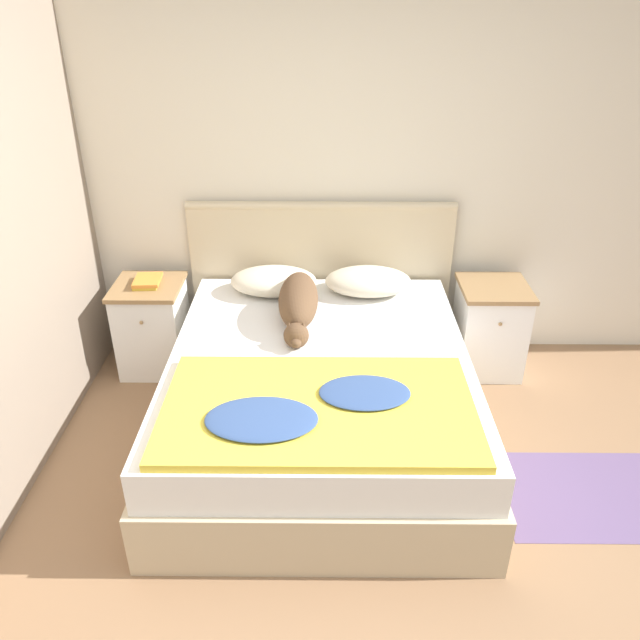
% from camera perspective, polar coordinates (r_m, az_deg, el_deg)
% --- Properties ---
extents(ground_plane, '(16.00, 16.00, 0.00)m').
position_cam_1_polar(ground_plane, '(2.92, 2.30, -23.76)').
color(ground_plane, '#896647').
extents(wall_back, '(9.00, 0.06, 2.55)m').
position_cam_1_polar(wall_back, '(4.05, 1.83, 13.78)').
color(wall_back, beige).
rests_on(wall_back, ground_plane).
extents(wall_side_left, '(0.06, 3.10, 2.55)m').
position_cam_1_polar(wall_side_left, '(3.39, -26.99, 7.65)').
color(wall_side_left, gray).
rests_on(wall_side_left, ground_plane).
extents(bed, '(1.66, 1.95, 0.56)m').
position_cam_1_polar(bed, '(3.50, -0.03, -7.04)').
color(bed, '#C6B28E').
rests_on(bed, ground_plane).
extents(headboard, '(1.74, 0.06, 1.07)m').
position_cam_1_polar(headboard, '(4.22, 0.09, 4.09)').
color(headboard, '#C6B28E').
rests_on(headboard, ground_plane).
extents(nightstand_left, '(0.43, 0.45, 0.61)m').
position_cam_1_polar(nightstand_left, '(4.26, -15.03, -0.56)').
color(nightstand_left, white).
rests_on(nightstand_left, ground_plane).
extents(nightstand_right, '(0.43, 0.45, 0.61)m').
position_cam_1_polar(nightstand_right, '(4.24, 15.21, -0.68)').
color(nightstand_right, white).
rests_on(nightstand_right, ground_plane).
extents(pillow_left, '(0.54, 0.36, 0.16)m').
position_cam_1_polar(pillow_left, '(3.97, -4.27, 3.59)').
color(pillow_left, beige).
rests_on(pillow_left, bed).
extents(pillow_right, '(0.54, 0.36, 0.16)m').
position_cam_1_polar(pillow_right, '(3.97, 4.41, 3.55)').
color(pillow_right, beige).
rests_on(pillow_right, bed).
extents(quilt, '(1.44, 0.83, 0.07)m').
position_cam_1_polar(quilt, '(2.90, -0.35, -8.07)').
color(quilt, yellow).
rests_on(quilt, bed).
extents(dog, '(0.23, 0.80, 0.24)m').
position_cam_1_polar(dog, '(3.63, -1.98, 1.63)').
color(dog, brown).
rests_on(dog, bed).
extents(book_stack, '(0.17, 0.21, 0.04)m').
position_cam_1_polar(book_stack, '(4.12, -15.51, 3.43)').
color(book_stack, gold).
rests_on(book_stack, nightstand_left).
extents(rug, '(0.98, 0.64, 0.00)m').
position_cam_1_polar(rug, '(3.60, 23.83, -14.38)').
color(rug, '#604C75').
rests_on(rug, ground_plane).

